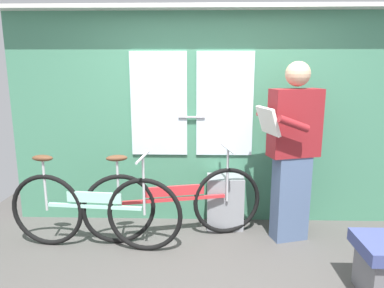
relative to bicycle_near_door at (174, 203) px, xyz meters
name	(u,v)px	position (x,y,z in m)	size (l,w,h in m)	color
train_door_wall	(210,114)	(0.36, 0.50, 0.82)	(4.32, 0.28, 2.30)	#427F60
bicycle_near_door	(174,203)	(0.00, 0.00, 0.00)	(1.76, 0.56, 0.92)	black
bicycle_leaning_behind	(94,210)	(-0.73, -0.22, 0.00)	(1.67, 0.44, 0.93)	black
passenger_reading_newspaper	(292,149)	(1.15, 0.03, 0.55)	(0.63, 0.57, 1.76)	slate
trash_bin_by_wall	(225,202)	(0.53, 0.29, -0.09)	(0.38, 0.28, 0.57)	gray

